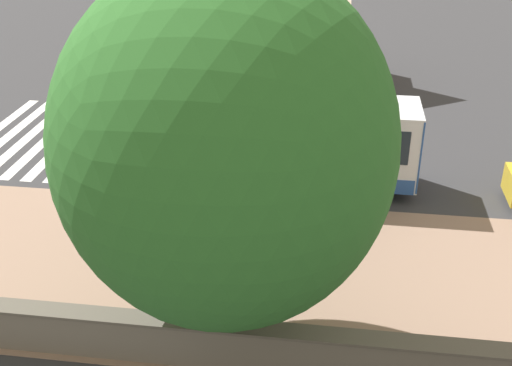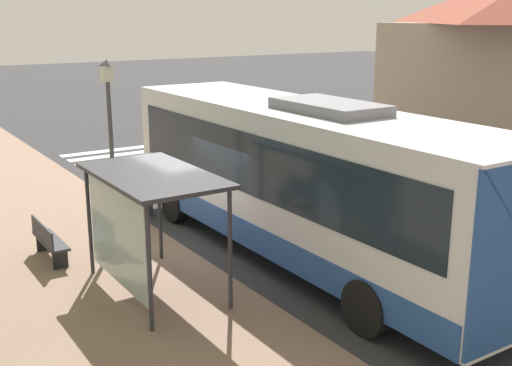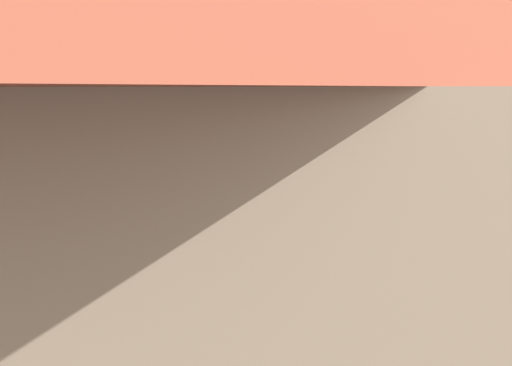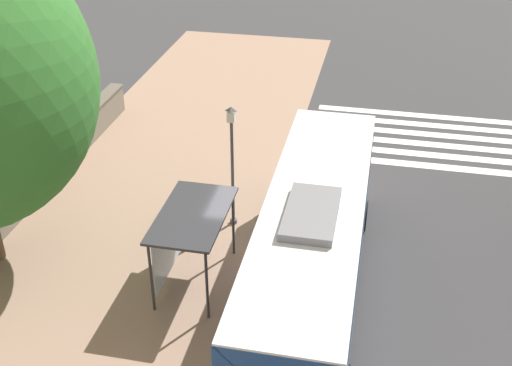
{
  "view_description": "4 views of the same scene",
  "coord_description": "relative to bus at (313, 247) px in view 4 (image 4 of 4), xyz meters",
  "views": [
    {
      "loc": [
        -20.8,
        -3.86,
        11.63
      ],
      "look_at": [
        -1.63,
        -1.23,
        1.69
      ],
      "focal_mm": 45.0,
      "sensor_mm": 36.0,
      "label": 1
    },
    {
      "loc": [
        -6.32,
        -12.07,
        5.29
      ],
      "look_at": [
        0.69,
        -1.3,
        1.9
      ],
      "focal_mm": 45.0,
      "sensor_mm": 36.0,
      "label": 2
    },
    {
      "loc": [
        21.1,
        3.55,
        4.94
      ],
      "look_at": [
        0.35,
        1.4,
        1.12
      ],
      "focal_mm": 35.0,
      "sensor_mm": 36.0,
      "label": 3
    },
    {
      "loc": [
        3.25,
        -15.5,
        12.31
      ],
      "look_at": [
        -0.11,
        0.59,
        2.52
      ],
      "focal_mm": 45.0,
      "sensor_mm": 36.0,
      "label": 4
    }
  ],
  "objects": [
    {
      "name": "ground_plane",
      "position": [
        -1.87,
        1.35,
        -1.87
      ],
      "size": [
        120.0,
        120.0,
        0.0
      ],
      "primitive_type": "plane",
      "color": "#353538",
      "rests_on": "ground"
    },
    {
      "name": "sidewalk_plaza",
      "position": [
        -6.37,
        1.35,
        -1.86
      ],
      "size": [
        9.0,
        44.0,
        0.02
      ],
      "color": "#937560",
      "rests_on": "ground"
    },
    {
      "name": "crosswalk_stripes",
      "position": [
        3.13,
        11.14,
        -1.86
      ],
      "size": [
        9.0,
        5.25,
        0.01
      ],
      "color": "silver",
      "rests_on": "ground"
    },
    {
      "name": "stone_wall",
      "position": [
        -10.42,
        1.35,
        -1.22
      ],
      "size": [
        0.6,
        20.0,
        1.29
      ],
      "color": "#6B6356",
      "rests_on": "ground"
    },
    {
      "name": "bus",
      "position": [
        0.0,
        0.0,
        0.0
      ],
      "size": [
        2.72,
        11.13,
        3.6
      ],
      "color": "silver",
      "rests_on": "ground"
    },
    {
      "name": "bus_shelter",
      "position": [
        -3.59,
        0.16,
        0.15
      ],
      "size": [
        1.87,
        3.31,
        2.39
      ],
      "color": "#2D2D33",
      "rests_on": "ground"
    },
    {
      "name": "pedestrian",
      "position": [
        -1.61,
        4.74,
        -0.89
      ],
      "size": [
        0.34,
        0.22,
        1.67
      ],
      "color": "#2D3347",
      "rests_on": "ground"
    },
    {
      "name": "bench",
      "position": [
        -4.76,
        2.94,
        -1.39
      ],
      "size": [
        0.4,
        1.59,
        0.88
      ],
      "color": "#333338",
      "rests_on": "ground"
    },
    {
      "name": "street_lamp_near",
      "position": [
        -3.05,
        3.32,
        0.69
      ],
      "size": [
        0.28,
        0.28,
        4.3
      ],
      "color": "#4C4C51",
      "rests_on": "ground"
    }
  ]
}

